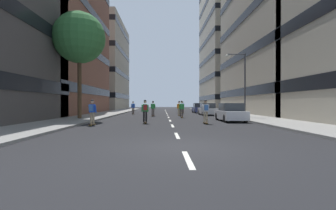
{
  "coord_description": "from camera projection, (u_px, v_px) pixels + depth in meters",
  "views": [
    {
      "loc": [
        -0.71,
        -8.82,
        1.53
      ],
      "look_at": [
        0.0,
        20.41,
        1.3
      ],
      "focal_mm": 26.97,
      "sensor_mm": 36.0,
      "label": 1
    }
  ],
  "objects": [
    {
      "name": "sidewalk_right",
      "position": [
        229.0,
        114.0,
        33.84
      ],
      "size": [
        3.99,
        60.62,
        0.14
      ],
      "primitive_type": "cube",
      "color": "gray",
      "rests_on": "ground_plane"
    },
    {
      "name": "building_right_far",
      "position": [
        232.0,
        43.0,
        62.9
      ],
      "size": [
        13.03,
        22.21,
        32.83
      ],
      "color": "#BCB29E",
      "rests_on": "ground_plane"
    },
    {
      "name": "skater_0",
      "position": [
        206.0,
        110.0,
        18.47
      ],
      "size": [
        0.55,
        0.92,
        1.78
      ],
      "color": "brown",
      "rests_on": "ground_plane"
    },
    {
      "name": "skater_5",
      "position": [
        92.0,
        111.0,
        17.13
      ],
      "size": [
        0.56,
        0.92,
        1.78
      ],
      "color": "brown",
      "rests_on": "ground_plane"
    },
    {
      "name": "skater_2",
      "position": [
        145.0,
        110.0,
        18.91
      ],
      "size": [
        0.56,
        0.92,
        1.78
      ],
      "color": "brown",
      "rests_on": "ground_plane"
    },
    {
      "name": "parked_car_near",
      "position": [
        230.0,
        113.0,
        21.16
      ],
      "size": [
        1.82,
        4.4,
        1.52
      ],
      "color": "silver",
      "rests_on": "ground_plane"
    },
    {
      "name": "street_tree_near",
      "position": [
        79.0,
        38.0,
        23.02
      ],
      "size": [
        4.67,
        4.67,
        9.71
      ],
      "color": "#4C3823",
      "rests_on": "sidewalk_left"
    },
    {
      "name": "skater_1",
      "position": [
        182.0,
        108.0,
        26.29
      ],
      "size": [
        0.53,
        0.9,
        1.78
      ],
      "color": "brown",
      "rests_on": "ground_plane"
    },
    {
      "name": "skater_6",
      "position": [
        153.0,
        108.0,
        28.97
      ],
      "size": [
        0.56,
        0.92,
        1.78
      ],
      "color": "brown",
      "rests_on": "ground_plane"
    },
    {
      "name": "sidewalk_left",
      "position": [
        105.0,
        114.0,
        33.44
      ],
      "size": [
        3.99,
        60.62,
        0.14
      ],
      "primitive_type": "cube",
      "color": "gray",
      "rests_on": "ground_plane"
    },
    {
      "name": "skater_7",
      "position": [
        179.0,
        107.0,
        30.67
      ],
      "size": [
        0.55,
        0.92,
        1.78
      ],
      "color": "brown",
      "rests_on": "ground_plane"
    },
    {
      "name": "skater_4",
      "position": [
        133.0,
        107.0,
        34.5
      ],
      "size": [
        0.55,
        0.92,
        1.78
      ],
      "color": "brown",
      "rests_on": "ground_plane"
    },
    {
      "name": "building_left_far",
      "position": [
        97.0,
        66.0,
        62.14
      ],
      "size": [
        13.03,
        21.91,
        21.2
      ],
      "color": "#B2A893",
      "rests_on": "ground_plane"
    },
    {
      "name": "ground_plane",
      "position": [
        168.0,
        115.0,
        30.88
      ],
      "size": [
        132.26,
        132.26,
        0.0
      ],
      "primitive_type": "plane",
      "color": "black"
    },
    {
      "name": "lane_markings",
      "position": [
        168.0,
        115.0,
        31.84
      ],
      "size": [
        0.16,
        52.2,
        0.01
      ],
      "color": "silver",
      "rests_on": "ground_plane"
    },
    {
      "name": "parked_car_far",
      "position": [
        199.0,
        108.0,
        39.12
      ],
      "size": [
        1.82,
        4.4,
        1.52
      ],
      "color": "navy",
      "rests_on": "ground_plane"
    },
    {
      "name": "skater_3",
      "position": [
        183.0,
        106.0,
        38.25
      ],
      "size": [
        0.57,
        0.92,
        1.78
      ],
      "color": "brown",
      "rests_on": "ground_plane"
    },
    {
      "name": "streetlamp_right",
      "position": [
        241.0,
        78.0,
        25.94
      ],
      "size": [
        2.13,
        0.3,
        6.5
      ],
      "color": "#3F3F44",
      "rests_on": "sidewalk_right"
    },
    {
      "name": "building_left_mid",
      "position": [
        45.0,
        15.0,
        34.41
      ],
      "size": [
        13.03,
        22.04,
        26.95
      ],
      "color": "brown",
      "rests_on": "ground_plane"
    },
    {
      "name": "parked_car_mid",
      "position": [
        207.0,
        110.0,
        31.89
      ],
      "size": [
        1.82,
        4.4,
        1.52
      ],
      "color": "silver",
      "rests_on": "ground_plane"
    }
  ]
}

